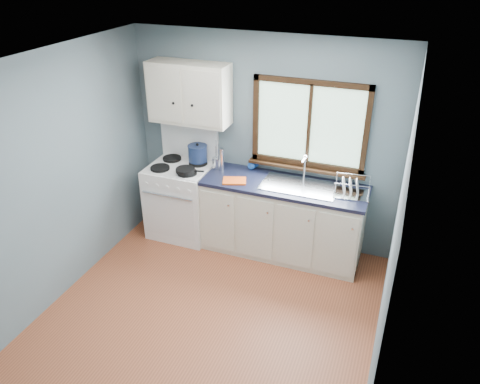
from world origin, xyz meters
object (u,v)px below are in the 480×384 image
(gas_range, at_px, (182,198))
(stockpot, at_px, (198,153))
(thermos, at_px, (221,159))
(dish_rack, at_px, (351,190))
(base_cabinets, at_px, (282,222))
(skillet, at_px, (186,170))
(utensil_crock, at_px, (217,163))
(sink, at_px, (299,191))

(gas_range, xyz_separation_m, stockpot, (0.17, 0.16, 0.57))
(thermos, xyz_separation_m, dish_rack, (1.54, -0.07, -0.09))
(base_cabinets, xyz_separation_m, stockpot, (-1.13, 0.14, 0.65))
(gas_range, relative_size, skillet, 3.85)
(dish_rack, bearing_deg, skillet, -179.17)
(gas_range, distance_m, utensil_crock, 0.68)
(stockpot, distance_m, utensil_crock, 0.28)
(base_cabinets, height_order, thermos, thermos)
(base_cabinets, xyz_separation_m, utensil_crock, (-0.87, 0.11, 0.58))
(base_cabinets, distance_m, skillet, 1.29)
(gas_range, bearing_deg, thermos, 10.92)
(sink, distance_m, utensil_crock, 1.06)
(base_cabinets, xyz_separation_m, skillet, (-1.13, -0.19, 0.57))
(utensil_crock, bearing_deg, sink, -6.02)
(sink, xyz_separation_m, thermos, (-0.98, 0.08, 0.20))
(sink, relative_size, thermos, 2.99)
(sink, height_order, skillet, sink)
(skillet, relative_size, dish_rack, 0.88)
(thermos, bearing_deg, dish_rack, -2.58)
(utensil_crock, bearing_deg, thermos, -24.90)
(sink, bearing_deg, gas_range, -179.29)
(base_cabinets, xyz_separation_m, dish_rack, (0.74, 0.01, 0.56))
(skillet, distance_m, utensil_crock, 0.41)
(thermos, relative_size, dish_rack, 0.70)
(gas_range, distance_m, base_cabinets, 1.31)
(stockpot, bearing_deg, utensil_crock, -6.51)
(sink, height_order, thermos, sink)
(gas_range, distance_m, stockpot, 0.62)
(base_cabinets, height_order, dish_rack, dish_rack)
(sink, height_order, utensil_crock, utensil_crock)
(utensil_crock, distance_m, dish_rack, 1.61)
(skillet, bearing_deg, stockpot, 77.93)
(dish_rack, bearing_deg, gas_range, 175.44)
(utensil_crock, bearing_deg, base_cabinets, -7.24)
(dish_rack, bearing_deg, utensil_crock, 171.08)
(stockpot, bearing_deg, gas_range, -136.96)
(gas_range, xyz_separation_m, thermos, (0.51, 0.10, 0.57))
(sink, height_order, stockpot, sink)
(stockpot, height_order, thermos, thermos)
(base_cabinets, bearing_deg, sink, -0.13)
(skillet, relative_size, utensil_crock, 1.01)
(skillet, bearing_deg, thermos, 27.13)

